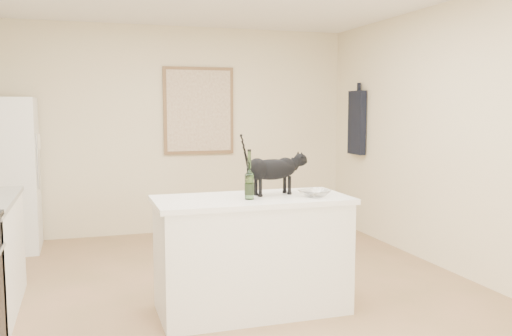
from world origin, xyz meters
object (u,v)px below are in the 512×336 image
Objects in this scene: black_cat at (272,172)px; glass_bowl at (314,193)px; fridge at (5,175)px; wine_bottle at (249,178)px.

black_cat is 2.30× the size of glass_bowl.
fridge is 5.15× the size of wine_bottle.
wine_bottle is (2.00, -2.64, 0.22)m from fridge.
fridge is 3.32m from wine_bottle.
black_cat is at bearing 32.48° from wine_bottle.
fridge reaches higher than black_cat.
fridge reaches higher than wine_bottle.
black_cat is (2.23, -2.49, 0.23)m from fridge.
glass_bowl is at bearing -46.90° from fridge.
fridge is at bearing 133.10° from glass_bowl.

